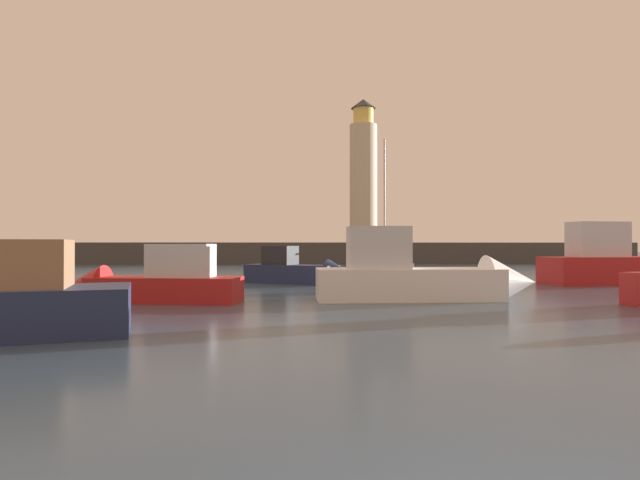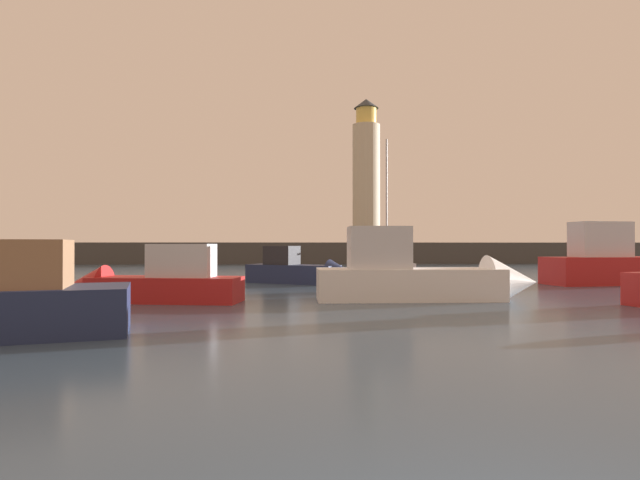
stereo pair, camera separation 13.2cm
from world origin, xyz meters
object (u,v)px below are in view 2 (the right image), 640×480
object	(u,v)px
motorboat_3	(147,283)
motorboat_1	(431,277)
lighthouse	(366,174)
motorboat_0	(303,271)
sailboat_moored	(389,269)
motorboat_5	(629,265)

from	to	relation	value
motorboat_3	motorboat_1	bearing A→B (deg)	1.18
motorboat_1	motorboat_3	distance (m)	10.44
lighthouse	motorboat_3	world-z (taller)	lighthouse
motorboat_0	sailboat_moored	bearing A→B (deg)	43.63
motorboat_5	sailboat_moored	distance (m)	13.17
motorboat_1	motorboat_5	bearing A→B (deg)	29.97
motorboat_0	motorboat_3	xyz separation A→B (m)	(-5.74, -8.34, 0.01)
lighthouse	motorboat_0	distance (m)	31.47
lighthouse	motorboat_3	distance (m)	40.80
lighthouse	motorboat_1	bearing A→B (deg)	-94.09
motorboat_0	motorboat_3	world-z (taller)	motorboat_3
motorboat_5	sailboat_moored	bearing A→B (deg)	151.73
lighthouse	motorboat_3	bearing A→B (deg)	-109.24
lighthouse	motorboat_1	xyz separation A→B (m)	(-2.67, -37.33, -8.94)
motorboat_0	motorboat_1	bearing A→B (deg)	-60.01
motorboat_0	motorboat_3	bearing A→B (deg)	-124.54
lighthouse	motorboat_1	world-z (taller)	lighthouse
lighthouse	motorboat_5	xyz separation A→B (m)	(9.77, -30.16, -8.77)
sailboat_moored	motorboat_1	bearing A→B (deg)	-93.60
motorboat_5	sailboat_moored	size ratio (longest dim) A/B	1.03
lighthouse	motorboat_1	size ratio (longest dim) A/B	1.90
motorboat_1	sailboat_moored	xyz separation A→B (m)	(0.84, 13.41, -0.31)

